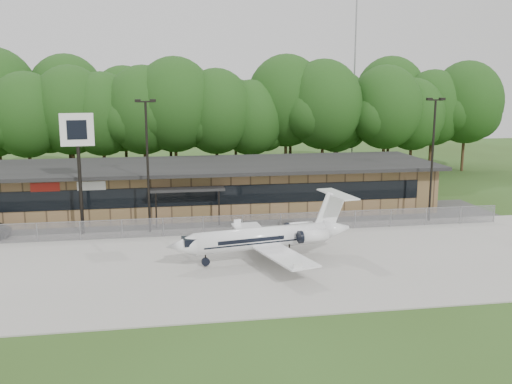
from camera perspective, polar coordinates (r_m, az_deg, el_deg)
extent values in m
plane|color=#2D4318|center=(29.54, -1.07, -11.98)|extent=(160.00, 160.00, 0.00)
cube|color=#9E9B93|center=(36.96, -2.90, -7.12)|extent=(64.00, 18.00, 0.08)
cube|color=#383835|center=(47.97, -4.50, -2.88)|extent=(50.00, 9.00, 0.06)
cube|color=brown|center=(51.94, -4.97, 0.41)|extent=(40.00, 10.00, 4.00)
cube|color=black|center=(46.97, -4.48, -0.35)|extent=(36.00, 0.08, 1.60)
cube|color=black|center=(51.09, -4.96, 2.68)|extent=(41.00, 11.50, 0.30)
cube|color=black|center=(46.14, -6.91, 0.29)|extent=(6.00, 1.60, 0.20)
cube|color=#9E1C13|center=(47.44, -20.34, 0.46)|extent=(2.20, 0.06, 0.70)
cube|color=silver|center=(46.90, -16.14, 0.60)|extent=(2.20, 0.06, 0.70)
cube|color=gray|center=(43.45, -3.98, -3.38)|extent=(46.00, 0.03, 1.50)
cube|color=gray|center=(43.27, -4.00, -2.41)|extent=(46.00, 0.04, 0.04)
cylinder|color=gray|center=(79.27, 9.82, 11.58)|extent=(0.20, 0.20, 25.00)
cylinder|color=black|center=(43.90, -10.76, 2.27)|extent=(0.18, 0.18, 10.00)
cube|color=black|center=(43.43, -11.00, 8.87)|extent=(1.20, 0.12, 0.12)
cube|color=black|center=(43.45, -11.74, 8.93)|extent=(0.45, 0.30, 0.22)
cube|color=black|center=(43.42, -10.27, 8.98)|extent=(0.45, 0.30, 0.22)
cylinder|color=black|center=(49.07, 17.20, 2.88)|extent=(0.18, 0.18, 10.00)
cube|color=black|center=(48.66, 17.54, 8.77)|extent=(1.20, 0.12, 0.12)
cube|color=black|center=(48.41, 16.96, 8.88)|extent=(0.45, 0.30, 0.22)
cube|color=black|center=(48.91, 18.13, 8.83)|extent=(0.45, 0.30, 0.22)
cylinder|color=white|center=(36.95, 0.49, -4.74)|extent=(8.94, 2.97, 1.41)
cone|color=white|center=(35.53, -7.58, -5.49)|extent=(1.99, 1.71, 1.41)
cone|color=white|center=(39.05, 7.94, -3.78)|extent=(2.16, 1.74, 1.41)
cube|color=white|center=(34.62, 2.86, -6.53)|extent=(2.86, 5.56, 0.11)
cube|color=white|center=(39.84, -0.37, -4.16)|extent=(2.86, 5.56, 0.11)
cylinder|color=white|center=(37.13, 5.71, -4.50)|extent=(2.05, 1.13, 0.79)
cylinder|color=white|center=(39.07, 4.31, -3.69)|extent=(2.05, 1.13, 0.79)
cube|color=white|center=(38.54, 7.41, -2.00)|extent=(2.16, 0.51, 2.66)
cube|color=white|center=(38.55, 8.15, -0.34)|extent=(1.86, 4.20, 0.09)
cube|color=black|center=(35.59, -6.62, -5.02)|extent=(1.06, 1.20, 0.44)
cube|color=black|center=(37.85, 2.76, -6.25)|extent=(1.07, 2.21, 0.62)
cylinder|color=black|center=(36.24, -5.06, -7.08)|extent=(0.62, 0.62, 0.19)
cylinder|color=black|center=(44.70, -17.20, 1.34)|extent=(0.28, 0.28, 8.79)
cube|color=silver|center=(44.26, -17.47, 5.97)|extent=(2.43, 0.44, 2.42)
cube|color=black|center=(44.12, -17.48, 5.95)|extent=(1.43, 0.14, 1.43)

